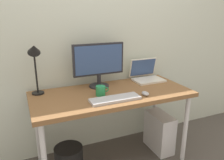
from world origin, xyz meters
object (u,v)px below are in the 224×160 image
at_px(laptop, 146,75).
at_px(keyboard, 115,99).
at_px(mouse, 145,93).
at_px(computer_tower, 159,132).
at_px(coffee_mug, 101,91).
at_px(desk_lamp, 35,57).
at_px(desk, 112,99).
at_px(monitor, 99,62).

height_order(laptop, keyboard, laptop).
bearing_deg(mouse, computer_tower, 29.64).
relative_size(mouse, coffee_mug, 0.74).
height_order(coffee_mug, computer_tower, coffee_mug).
bearing_deg(keyboard, desk_lamp, 146.22).
distance_m(desk_lamp, coffee_mug, 0.64).
relative_size(desk, mouse, 16.50).
bearing_deg(monitor, desk, -74.68).
bearing_deg(desk, keyboard, -105.55).
xyz_separation_m(monitor, coffee_mug, (-0.07, -0.24, -0.20)).
bearing_deg(monitor, computer_tower, -18.87).
xyz_separation_m(desk, keyboard, (-0.05, -0.19, 0.08)).
bearing_deg(keyboard, coffee_mug, 114.89).
distance_m(desk_lamp, mouse, 1.03).
bearing_deg(monitor, mouse, -52.39).
bearing_deg(laptop, keyboard, -143.58).
bearing_deg(desk, desk_lamp, 162.61).
height_order(desk_lamp, coffee_mug, desk_lamp).
height_order(laptop, coffee_mug, laptop).
xyz_separation_m(laptop, coffee_mug, (-0.63, -0.25, -0.01)).
height_order(desk_lamp, mouse, desk_lamp).
bearing_deg(computer_tower, coffee_mug, -177.85).
bearing_deg(computer_tower, keyboard, -163.54).
xyz_separation_m(coffee_mug, computer_tower, (0.69, 0.03, -0.59)).
distance_m(laptop, mouse, 0.48).
xyz_separation_m(monitor, desk_lamp, (-0.59, 0.00, 0.10)).
height_order(laptop, desk_lamp, desk_lamp).
height_order(desk, keyboard, keyboard).
bearing_deg(laptop, computer_tower, -75.28).
distance_m(desk, mouse, 0.32).
distance_m(desk, monitor, 0.38).
relative_size(monitor, coffee_mug, 4.22).
height_order(desk, computer_tower, desk).
bearing_deg(desk_lamp, mouse, -23.79).
bearing_deg(coffee_mug, laptop, 22.01).
relative_size(desk_lamp, computer_tower, 1.15).
distance_m(mouse, coffee_mug, 0.40).
relative_size(monitor, desk_lamp, 1.06).
bearing_deg(mouse, desk, 142.27).
distance_m(laptop, computer_tower, 0.65).
height_order(monitor, mouse, monitor).
relative_size(desk, laptop, 4.64).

